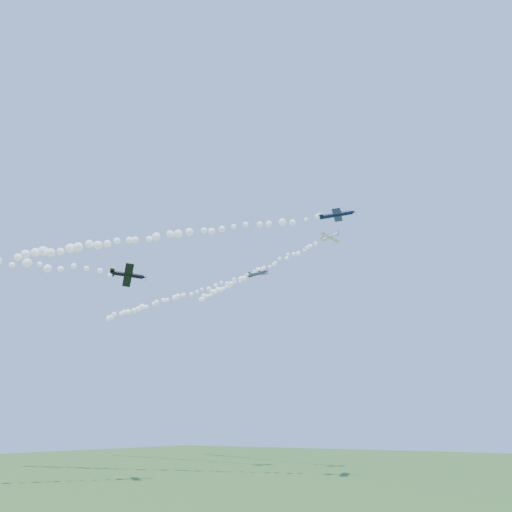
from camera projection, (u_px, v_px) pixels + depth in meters
The scene contains 8 objects.
ground at pixel (255, 477), 85.64m from camera, with size 260.00×260.00×0.00m, color #2C511E.
plane_white at pixel (330, 237), 110.72m from camera, with size 6.14×6.49×2.15m.
smoke_trail_white at pixel (250, 275), 137.34m from camera, with size 63.13×26.49×2.71m, color white, non-canonical shape.
plane_navy at pixel (337, 215), 89.54m from camera, with size 7.95×8.36×2.13m.
smoke_trail_navy at pixel (153, 238), 99.97m from camera, with size 77.23×25.13×3.09m, color white, non-canonical shape.
plane_grey at pixel (258, 274), 114.30m from camera, with size 7.01×7.18×2.20m.
smoke_trail_grey at pixel (168, 300), 136.29m from camera, with size 69.92×11.64×3.15m, color white, non-canonical shape.
plane_black at pixel (128, 275), 82.36m from camera, with size 6.59×6.34×2.68m.
Camera 1 is at (51.20, -81.26, 9.07)m, focal length 30.00 mm.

